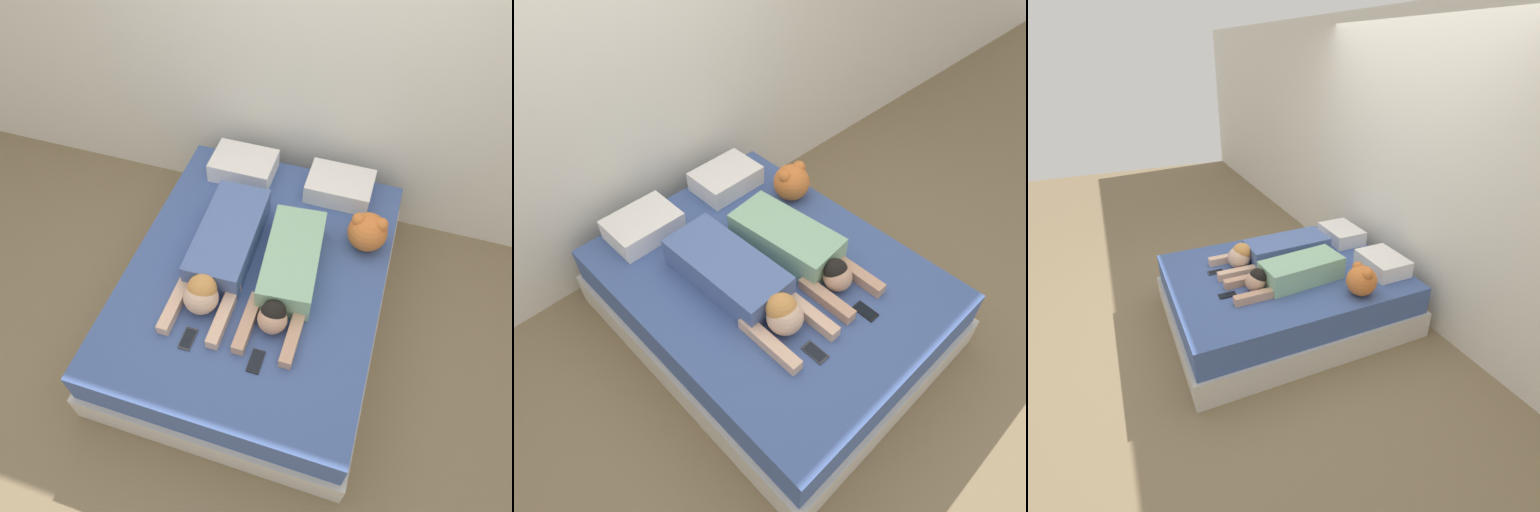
{
  "view_description": "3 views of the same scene",
  "coord_description": "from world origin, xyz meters",
  "views": [
    {
      "loc": [
        0.55,
        -1.73,
        3.01
      ],
      "look_at": [
        0.0,
        0.0,
        0.64
      ],
      "focal_mm": 35.0,
      "sensor_mm": 36.0,
      "label": 1
    },
    {
      "loc": [
        -1.38,
        -1.43,
        2.77
      ],
      "look_at": [
        0.0,
        0.0,
        0.64
      ],
      "focal_mm": 35.0,
      "sensor_mm": 36.0,
      "label": 2
    },
    {
      "loc": [
        2.85,
        -1.29,
        2.27
      ],
      "look_at": [
        0.0,
        0.0,
        0.64
      ],
      "focal_mm": 28.0,
      "sensor_mm": 36.0,
      "label": 3
    }
  ],
  "objects": [
    {
      "name": "pillow_head_right",
      "position": [
        0.35,
        0.81,
        0.56
      ],
      "size": [
        0.44,
        0.32,
        0.14
      ],
      "color": "white",
      "rests_on": "bed"
    },
    {
      "name": "cell_phone_left",
      "position": [
        -0.22,
        -0.57,
        0.5
      ],
      "size": [
        0.07,
        0.14,
        0.01
      ],
      "color": "#2D2D33",
      "rests_on": "bed"
    },
    {
      "name": "bed",
      "position": [
        0.0,
        0.0,
        0.24
      ],
      "size": [
        1.62,
        2.06,
        0.49
      ],
      "color": "beige",
      "rests_on": "ground_plane"
    },
    {
      "name": "plush_toy",
      "position": [
        0.6,
        0.41,
        0.62
      ],
      "size": [
        0.25,
        0.25,
        0.26
      ],
      "color": "orange",
      "rests_on": "bed"
    },
    {
      "name": "person_right",
      "position": [
        0.21,
        -0.02,
        0.59
      ],
      "size": [
        0.38,
        1.01,
        0.2
      ],
      "color": "#8CBF99",
      "rests_on": "bed"
    },
    {
      "name": "wall_back",
      "position": [
        0.0,
        1.18,
        1.3
      ],
      "size": [
        12.0,
        0.06,
        2.6
      ],
      "color": "silver",
      "rests_on": "ground_plane"
    },
    {
      "name": "person_left",
      "position": [
        -0.22,
        0.01,
        0.59
      ],
      "size": [
        0.37,
        1.11,
        0.24
      ],
      "color": "#4C66A5",
      "rests_on": "bed"
    },
    {
      "name": "pillow_head_left",
      "position": [
        -0.35,
        0.81,
        0.56
      ],
      "size": [
        0.44,
        0.32,
        0.14
      ],
      "color": "white",
      "rests_on": "bed"
    },
    {
      "name": "ground_plane",
      "position": [
        0.0,
        0.0,
        0.0
      ],
      "size": [
        12.0,
        12.0,
        0.0
      ],
      "primitive_type": "plane",
      "color": "#7F6B4C"
    },
    {
      "name": "cell_phone_right",
      "position": [
        0.18,
        -0.59,
        0.5
      ],
      "size": [
        0.07,
        0.14,
        0.01
      ],
      "color": "black",
      "rests_on": "bed"
    }
  ]
}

